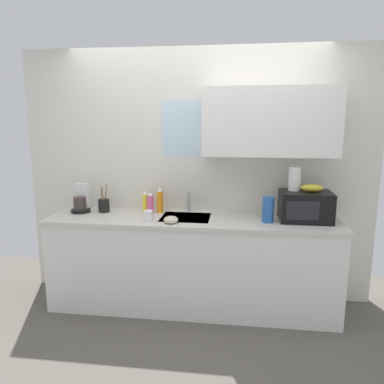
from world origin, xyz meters
The scene contains 14 objects.
kitchen_wall_assembly centered at (0.15, 0.30, 1.37)m, with size 3.51×0.42×2.50m.
counter_unit centered at (0.00, 0.00, 0.46)m, with size 2.74×0.63×0.90m.
sink_faucet centered at (-0.06, 0.24, 1.00)m, with size 0.03×0.03×0.20m, color #B2B5BA.
microwave centered at (1.04, 0.05, 1.04)m, with size 0.46×0.35×0.27m.
banana_bunch centered at (1.09, 0.05, 1.20)m, with size 0.20×0.11×0.07m, color gold.
paper_towel_roll centered at (0.94, 0.10, 1.28)m, with size 0.11×0.11×0.22m, color white.
coffee_maker centered at (-1.14, 0.11, 1.00)m, with size 0.19×0.21×0.28m.
dish_soap_bottle_orange centered at (-0.34, 0.17, 1.02)m, with size 0.06×0.06×0.25m.
dish_soap_bottle_pink centered at (-0.44, 0.16, 1.00)m, with size 0.06×0.06×0.21m.
dish_soap_bottle_yellow centered at (-0.50, 0.19, 1.00)m, with size 0.06×0.06×0.21m.
cereal_canister centered at (0.70, -0.05, 1.01)m, with size 0.10×0.10×0.23m, color #2659A5.
mug_white centered at (-0.38, -0.14, 0.95)m, with size 0.08×0.08×0.10m, color white.
utensil_crock centered at (-0.91, 0.12, 0.97)m, with size 0.11×0.11×0.28m.
small_bowl centered at (-0.16, -0.20, 0.93)m, with size 0.13×0.13×0.07m, color beige.
Camera 1 is at (0.43, -3.29, 1.81)m, focal length 34.08 mm.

